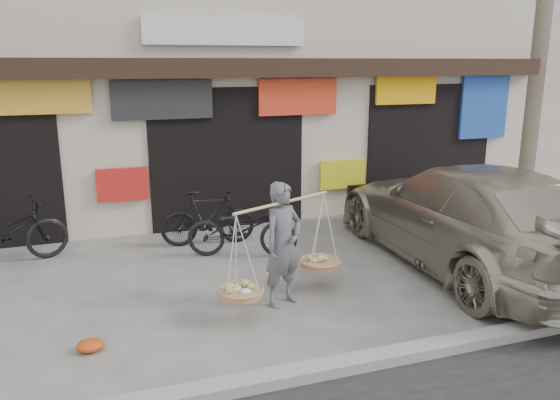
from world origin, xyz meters
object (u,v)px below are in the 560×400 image
object	(u,v)px
bike_0	(2,235)
street_vendor	(283,249)
bike_2	(242,229)
suv	(467,215)
bike_1	(208,218)

from	to	relation	value
bike_0	street_vendor	bearing A→B (deg)	-144.86
street_vendor	bike_2	xyz separation A→B (m)	(-0.04, 1.95, -0.29)
bike_0	suv	distance (m)	7.33
bike_0	bike_2	distance (m)	3.77
bike_1	suv	xyz separation A→B (m)	(3.69, -2.28, 0.32)
bike_2	street_vendor	bearing A→B (deg)	-158.08
bike_0	bike_1	bearing A→B (deg)	-108.60
bike_1	suv	distance (m)	4.35
bike_2	bike_1	bearing A→B (deg)	49.14
bike_0	suv	xyz separation A→B (m)	(6.97, -2.27, 0.29)
bike_0	bike_1	distance (m)	3.27
bike_0	suv	bearing A→B (deg)	-126.72
suv	bike_0	bearing A→B (deg)	-16.41
street_vendor	bike_1	bearing A→B (deg)	74.85
bike_1	bike_2	size ratio (longest dim) A/B	0.90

